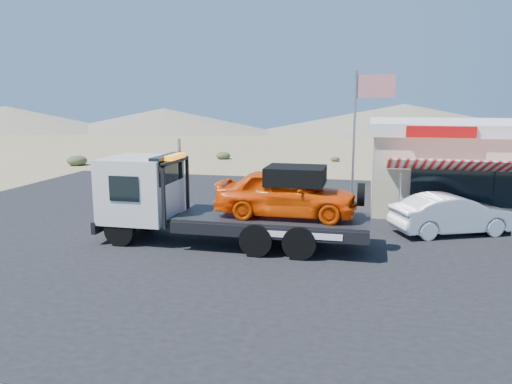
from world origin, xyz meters
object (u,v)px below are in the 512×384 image
(flagpole, at_px, (360,129))
(white_sedan, at_px, (453,214))
(jerky_store, at_px, (483,163))
(tow_truck, at_px, (225,197))

(flagpole, bearing_deg, white_sedan, -20.11)
(white_sedan, xyz_separation_m, jerky_store, (2.09, 5.75, 1.23))
(jerky_store, bearing_deg, white_sedan, -109.98)
(white_sedan, bearing_deg, flagpole, 46.16)
(white_sedan, relative_size, jerky_store, 0.43)
(tow_truck, relative_size, white_sedan, 2.03)
(white_sedan, distance_m, flagpole, 4.77)
(tow_truck, distance_m, flagpole, 6.49)
(white_sedan, bearing_deg, jerky_store, -43.70)
(tow_truck, distance_m, jerky_store, 13.27)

